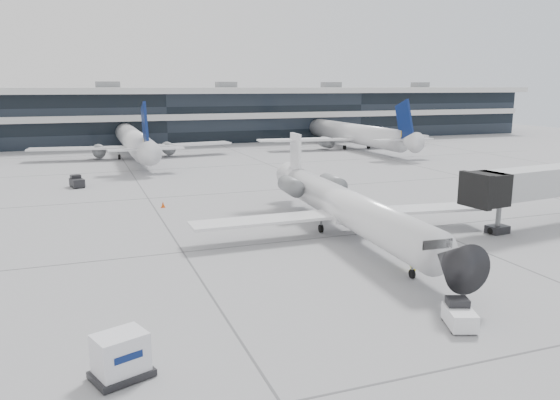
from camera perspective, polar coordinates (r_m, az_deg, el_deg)
name	(u,v)px	position (r m, az deg, el deg)	size (l,w,h in m)	color
ground	(313,239)	(42.02, 3.46, -4.06)	(220.00, 220.00, 0.00)	gray
terminal	(159,117)	(120.27, -12.53, 8.46)	(170.00, 22.00, 10.00)	black
bg_jet_center	(134,157)	(93.06, -14.98, 4.34)	(32.00, 40.00, 9.60)	silver
bg_jet_right	(352,148)	(104.53, 7.49, 5.42)	(32.00, 40.00, 9.60)	silver
regional_jet	(345,205)	(42.82, 6.76, -0.53)	(24.21, 30.23, 6.98)	white
jet_bridge	(550,181)	(50.54, 26.42, 1.77)	(16.00, 4.82, 5.13)	#B9BCBE
ramp_worker	(413,256)	(35.55, 13.73, -5.71)	(0.72, 0.47, 1.96)	yellow
baggage_tug	(459,315)	(28.42, 18.23, -11.36)	(1.85, 2.34, 1.31)	white
cargo_uld	(121,356)	(23.47, -16.31, -15.42)	(2.70, 2.36, 1.85)	black
traffic_cone	(163,205)	(53.75, -12.13, -0.47)	(0.53, 0.53, 0.60)	#D84A0B
far_tug	(77,182)	(67.36, -20.46, 1.79)	(1.77, 2.43, 1.39)	black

